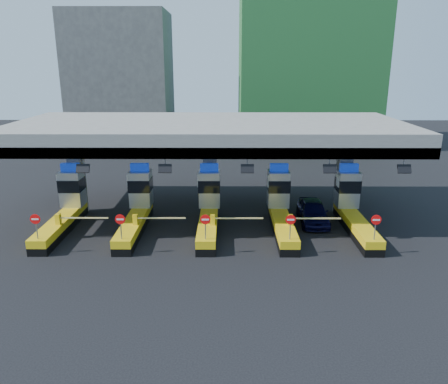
{
  "coord_description": "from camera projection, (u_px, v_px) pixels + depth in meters",
  "views": [
    {
      "loc": [
        1.24,
        -28.65,
        11.04
      ],
      "look_at": [
        1.07,
        0.0,
        2.56
      ],
      "focal_mm": 35.0,
      "sensor_mm": 36.0,
      "label": 1
    }
  ],
  "objects": [
    {
      "name": "toll_lane_right",
      "position": [
        280.0,
        207.0,
        30.45
      ],
      "size": [
        4.43,
        8.0,
        4.16
      ],
      "color": "black",
      "rests_on": "ground"
    },
    {
      "name": "toll_lane_far_left",
      "position": [
        66.0,
        207.0,
        30.54
      ],
      "size": [
        4.43,
        8.0,
        4.16
      ],
      "color": "black",
      "rests_on": "ground"
    },
    {
      "name": "toll_lane_left",
      "position": [
        137.0,
        207.0,
        30.51
      ],
      "size": [
        4.43,
        8.0,
        4.16
      ],
      "color": "black",
      "rests_on": "ground"
    },
    {
      "name": "bg_building_scaffold",
      "position": [
        309.0,
        40.0,
        57.25
      ],
      "size": [
        18.0,
        12.0,
        28.0
      ],
      "primitive_type": "cube",
      "color": "#1E5926",
      "rests_on": "ground"
    },
    {
      "name": "toll_lane_center",
      "position": [
        209.0,
        207.0,
        30.48
      ],
      "size": [
        4.43,
        8.0,
        4.16
      ],
      "color": "black",
      "rests_on": "ground"
    },
    {
      "name": "bg_building_concrete",
      "position": [
        121.0,
        78.0,
        62.66
      ],
      "size": [
        14.0,
        10.0,
        18.0
      ],
      "primitive_type": "cube",
      "color": "#4C4C49",
      "rests_on": "ground"
    },
    {
      "name": "toll_canopy",
      "position": [
        210.0,
        134.0,
        31.63
      ],
      "size": [
        28.0,
        12.09,
        7.0
      ],
      "color": "slate",
      "rests_on": "ground"
    },
    {
      "name": "ground",
      "position": [
        209.0,
        227.0,
        30.61
      ],
      "size": [
        120.0,
        120.0,
        0.0
      ],
      "primitive_type": "plane",
      "color": "black",
      "rests_on": "ground"
    },
    {
      "name": "van",
      "position": [
        313.0,
        211.0,
        31.26
      ],
      "size": [
        2.11,
        4.94,
        1.66
      ],
      "primitive_type": "imported",
      "rotation": [
        0.0,
        0.0,
        -0.03
      ],
      "color": "black",
      "rests_on": "ground"
    },
    {
      "name": "toll_lane_far_right",
      "position": [
        352.0,
        207.0,
        30.43
      ],
      "size": [
        4.43,
        8.0,
        4.16
      ],
      "color": "black",
      "rests_on": "ground"
    }
  ]
}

